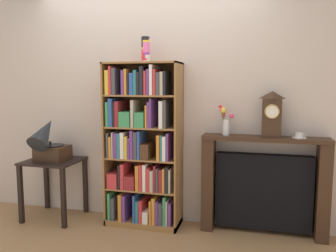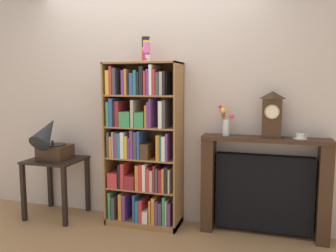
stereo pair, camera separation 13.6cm
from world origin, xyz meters
name	(u,v)px [view 1 (the left image)]	position (x,y,z in m)	size (l,w,h in m)	color
ground_plane	(140,229)	(0.00, 0.00, -0.01)	(7.88, 6.40, 0.02)	#997047
wall_back	(158,102)	(0.10, 0.34, 1.30)	(4.88, 0.08, 2.60)	beige
bookshelf	(142,150)	(-0.01, 0.11, 0.81)	(0.78, 0.35, 1.72)	olive
cup_stack	(146,50)	(0.03, 0.12, 1.85)	(0.09, 0.09, 0.26)	white
side_table_left	(54,173)	(-1.03, 0.03, 0.51)	(0.58, 0.53, 0.66)	black
gramophone	(48,142)	(-1.03, -0.04, 0.88)	(0.32, 0.49, 0.53)	#382316
fireplace_mantel	(263,186)	(1.23, 0.20, 0.49)	(1.22, 0.24, 0.99)	#382316
mantel_clock	(272,114)	(1.29, 0.18, 1.21)	(0.18, 0.15, 0.44)	#382316
flower_vase	(225,121)	(0.85, 0.17, 1.13)	(0.15, 0.14, 0.31)	silver
teacup_with_saucer	(299,136)	(1.54, 0.18, 1.01)	(0.13, 0.13, 0.05)	white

